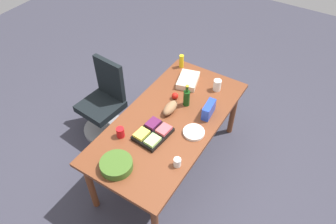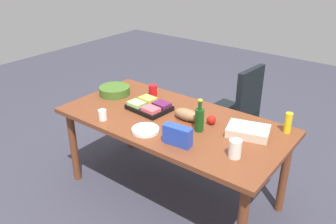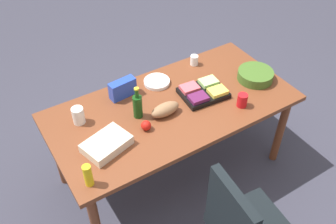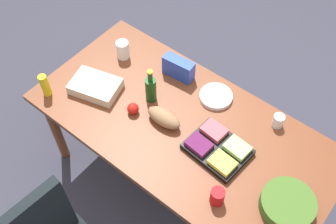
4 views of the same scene
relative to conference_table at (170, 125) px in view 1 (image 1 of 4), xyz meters
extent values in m
plane|color=#383744|center=(0.00, 0.00, -0.71)|extent=(10.00, 10.00, 0.00)
cube|color=brown|center=(0.00, 0.00, 0.06)|extent=(1.97, 0.97, 0.04)
cylinder|color=brown|center=(0.89, -0.40, -0.33)|extent=(0.07, 0.07, 0.75)
cylinder|color=brown|center=(-0.89, 0.40, -0.33)|extent=(0.07, 0.07, 0.75)
cylinder|color=brown|center=(0.89, 0.40, -0.33)|extent=(0.07, 0.07, 0.75)
cylinder|color=gray|center=(0.02, 1.04, -0.68)|extent=(0.56, 0.56, 0.05)
cylinder|color=gray|center=(0.02, 1.04, -0.46)|extent=(0.06, 0.06, 0.39)
cube|color=black|center=(0.02, 1.04, -0.27)|extent=(0.52, 0.52, 0.09)
cube|color=black|center=(0.24, 1.02, 0.04)|extent=(0.10, 0.44, 0.53)
cylinder|color=yellow|center=(0.86, 0.37, 0.17)|extent=(0.06, 0.06, 0.17)
cylinder|color=white|center=(-0.46, -0.37, 0.13)|extent=(0.09, 0.09, 0.09)
sphere|color=red|center=(0.31, 0.12, 0.12)|extent=(0.08, 0.08, 0.08)
cube|color=black|center=(-0.28, 0.02, 0.10)|extent=(0.38, 0.31, 0.04)
cube|color=#A9DF7C|center=(-0.37, -0.04, 0.14)|extent=(0.15, 0.12, 0.03)
cube|color=#E1555E|center=(-0.20, -0.05, 0.14)|extent=(0.15, 0.12, 0.03)
cube|color=#EAD74C|center=(-0.36, 0.10, 0.14)|extent=(0.15, 0.12, 0.03)
cube|color=#5A1C48|center=(-0.18, 0.09, 0.14)|extent=(0.15, 0.12, 0.03)
cylinder|color=white|center=(0.70, -0.21, 0.15)|extent=(0.11, 0.11, 0.14)
cube|color=#2443B4|center=(0.28, -0.31, 0.16)|extent=(0.23, 0.10, 0.15)
cylinder|color=red|center=(-0.46, 0.29, 0.14)|extent=(0.09, 0.09, 0.11)
cube|color=beige|center=(0.64, 0.14, 0.12)|extent=(0.37, 0.30, 0.07)
cylinder|color=#406423|center=(-0.78, 0.09, 0.12)|extent=(0.34, 0.34, 0.08)
ellipsoid|color=#926845|center=(0.11, 0.06, 0.13)|extent=(0.24, 0.12, 0.10)
cylinder|color=#154314|center=(0.29, -0.03, 0.18)|extent=(0.07, 0.07, 0.19)
cylinder|color=#154314|center=(0.29, -0.03, 0.31)|extent=(0.03, 0.03, 0.07)
cylinder|color=gold|center=(0.29, -0.03, 0.35)|extent=(0.04, 0.04, 0.01)
cylinder|color=white|center=(-0.04, -0.31, 0.10)|extent=(0.27, 0.27, 0.03)
camera|label=1|loc=(-1.99, -1.23, 2.50)|focal=34.00mm
camera|label=2|loc=(1.60, -2.15, 1.45)|focal=37.46mm
camera|label=3|loc=(1.22, 1.89, 2.05)|focal=40.25mm
camera|label=4|loc=(-0.83, 1.19, 2.19)|focal=43.02mm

